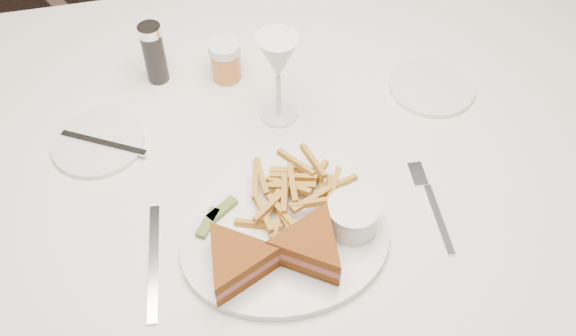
# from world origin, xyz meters

# --- Properties ---
(table) EXTENTS (1.72, 1.23, 0.75)m
(table) POSITION_xyz_m (-0.29, 0.10, 0.38)
(table) COLOR white
(table) RESTS_ON ground
(chair_far) EXTENTS (0.74, 0.72, 0.60)m
(chair_far) POSITION_xyz_m (-0.31, 0.95, 0.30)
(chair_far) COLOR #4D372F
(chair_far) RESTS_ON ground
(table_setting) EXTENTS (0.77, 0.65, 0.18)m
(table_setting) POSITION_xyz_m (-0.31, 0.04, 0.79)
(table_setting) COLOR white
(table_setting) RESTS_ON table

